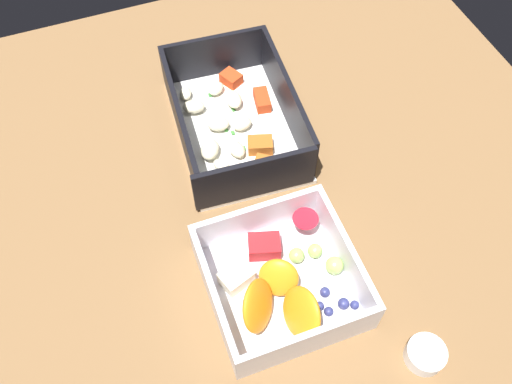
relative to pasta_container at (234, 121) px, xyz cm
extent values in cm
cube|color=brown|center=(11.96, -1.10, -3.09)|extent=(80.00, 80.00, 2.00)
cube|color=white|center=(-0.10, 0.13, -1.79)|extent=(21.48, 15.31, 0.60)
cube|color=black|center=(-10.01, 0.90, 1.53)|extent=(1.66, 13.77, 6.04)
cube|color=black|center=(9.81, -0.63, 1.53)|extent=(1.66, 13.77, 6.04)
cube|color=black|center=(0.41, 6.70, 1.53)|extent=(19.27, 2.09, 6.04)
cube|color=black|center=(-0.61, -6.43, 1.53)|extent=(19.27, 2.09, 6.04)
ellipsoid|color=beige|center=(6.63, -1.73, -0.71)|extent=(2.48, 2.71, 1.11)
ellipsoid|color=beige|center=(-3.78, 1.23, -0.49)|extent=(2.98, 2.19, 1.43)
ellipsoid|color=beige|center=(-6.48, -0.18, -0.70)|extent=(2.59, 2.77, 1.13)
ellipsoid|color=beige|center=(3.70, -1.15, -0.60)|extent=(2.90, 2.33, 1.27)
ellipsoid|color=beige|center=(2.76, -4.05, -0.45)|extent=(3.64, 3.33, 1.49)
ellipsoid|color=beige|center=(7.41, -5.19, -0.57)|extent=(3.05, 3.21, 1.32)
ellipsoid|color=beige|center=(0.28, 0.88, -0.64)|extent=(2.04, 2.66, 1.22)
ellipsoid|color=beige|center=(-7.11, -4.09, -0.75)|extent=(2.50, 2.13, 1.06)
ellipsoid|color=beige|center=(-0.65, -1.87, -0.55)|extent=(2.52, 3.09, 1.34)
ellipsoid|color=beige|center=(-4.44, -3.81, -0.53)|extent=(2.59, 3.17, 1.38)
ellipsoid|color=beige|center=(5.16, -3.47, -0.77)|extent=(2.51, 2.41, 1.03)
cube|color=red|center=(-7.58, 2.23, -0.76)|extent=(3.14, 2.92, 1.46)
cube|color=#AD5B1E|center=(4.05, 1.76, -0.74)|extent=(2.87, 3.42, 1.51)
cube|color=red|center=(-2.60, 4.60, -0.75)|extent=(3.58, 2.28, 1.48)
cube|color=#AD5B1E|center=(7.14, 1.04, -0.83)|extent=(3.57, 3.49, 1.32)
cube|color=#387A33|center=(-0.14, -1.06, -1.39)|extent=(0.60, 0.40, 0.20)
cube|color=#387A33|center=(3.20, 0.80, -1.39)|extent=(0.60, 0.40, 0.20)
cube|color=#387A33|center=(-6.34, -0.76, -1.39)|extent=(0.60, 0.40, 0.20)
cube|color=#387A33|center=(0.63, -0.46, -1.39)|extent=(0.60, 0.40, 0.20)
cube|color=#387A33|center=(3.36, -0.05, -1.39)|extent=(0.60, 0.40, 0.20)
cube|color=#387A33|center=(-2.94, 0.86, -1.39)|extent=(0.60, 0.40, 0.20)
cube|color=white|center=(21.08, -2.61, -1.79)|extent=(14.80, 14.73, 0.60)
cube|color=white|center=(14.08, -2.51, 0.75)|extent=(0.80, 14.54, 4.47)
cube|color=white|center=(28.08, -2.71, 0.75)|extent=(0.80, 14.54, 4.47)
cube|color=white|center=(21.17, 4.36, 0.75)|extent=(13.41, 0.79, 4.47)
cube|color=white|center=(20.98, -9.57, 0.75)|extent=(13.41, 0.79, 4.47)
ellipsoid|color=orange|center=(25.50, -2.44, 1.19)|extent=(5.34, 4.01, 5.16)
ellipsoid|color=orange|center=(23.39, -5.98, 1.25)|extent=(6.21, 5.93, 5.29)
ellipsoid|color=orange|center=(21.17, -2.95, 0.63)|extent=(5.22, 5.34, 4.05)
cube|color=red|center=(16.90, -2.77, -0.50)|extent=(3.37, 3.91, 1.99)
cube|color=#F4EACC|center=(19.15, -6.67, -0.54)|extent=(3.25, 3.76, 1.90)
sphere|color=#9ECC60|center=(19.16, 2.04, -0.72)|extent=(1.55, 1.55, 1.55)
sphere|color=#9ECC60|center=(19.00, 0.01, -0.68)|extent=(1.63, 1.63, 1.63)
sphere|color=#9ECC60|center=(21.49, 3.15, -0.54)|extent=(1.90, 1.90, 1.90)
cone|color=red|center=(15.98, 2.23, -0.37)|extent=(2.80, 2.80, 2.24)
sphere|color=navy|center=(25.59, 0.61, -1.01)|extent=(0.97, 0.97, 0.97)
sphere|color=navy|center=(25.42, 2.31, -0.90)|extent=(1.18, 1.18, 1.18)
sphere|color=navy|center=(24.76, 0.02, -1.02)|extent=(0.94, 0.94, 0.94)
sphere|color=navy|center=(23.64, 1.11, -0.96)|extent=(1.06, 1.06, 1.06)
sphere|color=navy|center=(25.89, 3.32, -1.03)|extent=(0.92, 0.92, 0.92)
cylinder|color=white|center=(32.64, 7.35, -1.20)|extent=(3.77, 3.77, 1.79)
camera|label=1|loc=(41.18, -13.00, 49.81)|focal=38.04mm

